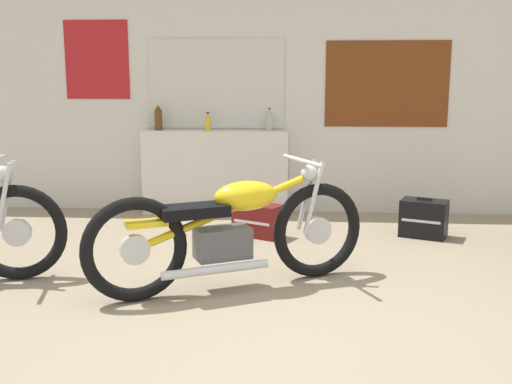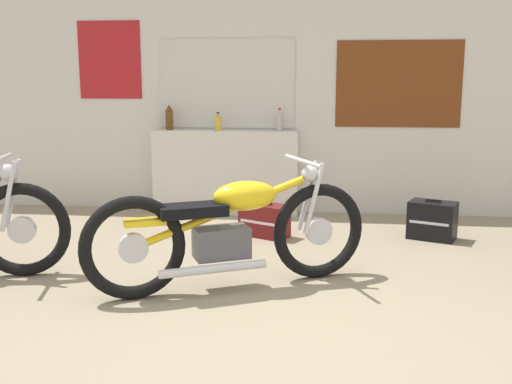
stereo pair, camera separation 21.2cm
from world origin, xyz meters
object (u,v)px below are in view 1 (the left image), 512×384
Objects in this scene: bottle_left_center at (208,123)px; hard_case_black at (424,218)px; bottle_center at (270,121)px; bottle_leftmost at (158,118)px; hard_case_darkred at (258,220)px; motorcycle_yellow at (232,230)px.

hard_case_black is (2.27, -0.86, -0.87)m from bottle_left_center.
bottle_center reaches higher than bottle_left_center.
bottle_leftmost is 3.13m from hard_case_black.
bottle_center is at bearing 0.38° from bottle_leftmost.
bottle_center is 0.49× the size of hard_case_darkred.
bottle_center is at bearing 149.38° from hard_case_black.
hard_case_darkred is at bearing 86.39° from motorcycle_yellow.
bottle_left_center is 1.45m from hard_case_darkred.
bottle_left_center is at bearing -5.86° from bottle_leftmost.
bottle_center reaches higher than hard_case_black.
hard_case_darkred is (1.21, -1.02, -0.94)m from bottle_leftmost.
bottle_left_center is 2.58m from hard_case_black.
bottle_leftmost is 1.27m from bottle_center.
bottle_leftmost is 2.85m from motorcycle_yellow.
motorcycle_yellow is at bearing -93.61° from hard_case_darkred.
motorcycle_yellow is 3.76× the size of hard_case_darkred.
motorcycle_yellow is 1.55m from hard_case_darkred.
bottle_leftmost is at bearing 174.14° from bottle_left_center.
bottle_left_center is at bearing -174.39° from bottle_center.
hard_case_darkred is at bearing -56.66° from bottle_left_center.
bottle_left_center is 0.11× the size of motorcycle_yellow.
bottle_left_center is 0.82× the size of bottle_center.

